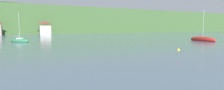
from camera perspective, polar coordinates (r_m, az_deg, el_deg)
shore_building_central at (r=93.65m, az=-20.12°, el=5.06°), size 5.14×5.26×6.57m
sailboat_far_2 at (r=47.11m, az=-26.77°, el=1.18°), size 4.70×4.57×7.05m
sailboat_far_9 at (r=50.66m, az=26.36°, el=1.52°), size 2.55×7.47×8.21m
mooring_buoy_near at (r=28.97m, az=19.96°, el=-1.46°), size 0.42×0.42×0.42m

